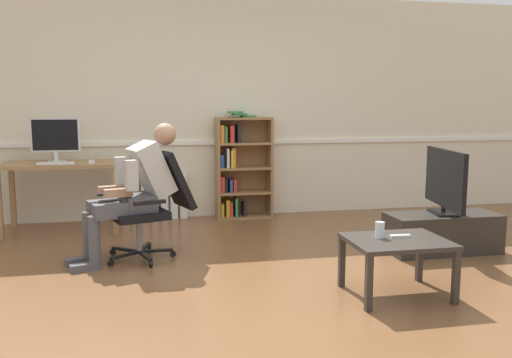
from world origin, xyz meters
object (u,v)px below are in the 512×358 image
at_px(imac_monitor, 55,137).
at_px(computer_mouse, 92,162).
at_px(coffee_table, 397,247).
at_px(computer_desk, 61,172).
at_px(keyboard, 56,163).
at_px(tv_screen, 445,180).
at_px(drinking_glass, 380,230).
at_px(spare_remote, 400,236).
at_px(office_chair, 155,200).
at_px(tv_stand, 442,233).
at_px(person_seated, 134,188).
at_px(bookshelf, 240,167).
at_px(radiator, 155,197).

bearing_deg(imac_monitor, computer_mouse, -26.77).
bearing_deg(coffee_table, computer_desk, 135.75).
xyz_separation_m(keyboard, tv_screen, (3.66, -1.49, -0.08)).
relative_size(keyboard, drinking_glass, 3.16).
relative_size(coffee_table, spare_remote, 4.71).
relative_size(office_chair, drinking_glass, 8.17).
relative_size(coffee_table, drinking_glass, 5.95).
height_order(computer_desk, tv_stand, computer_desk).
bearing_deg(computer_desk, person_seated, -58.14).
distance_m(imac_monitor, coffee_table, 3.89).
bearing_deg(drinking_glass, office_chair, 140.58).
relative_size(tv_stand, spare_remote, 6.99).
bearing_deg(computer_mouse, office_chair, -60.20).
bearing_deg(person_seated, bookshelf, 123.68).
bearing_deg(person_seated, drinking_glass, 35.98).
bearing_deg(computer_desk, tv_screen, -24.14).
height_order(coffee_table, drinking_glass, drinking_glass).
distance_m(imac_monitor, computer_mouse, 0.51).
height_order(radiator, coffee_table, radiator).
height_order(imac_monitor, tv_stand, imac_monitor).
distance_m(keyboard, radiator, 1.26).
relative_size(imac_monitor, radiator, 0.67).
bearing_deg(keyboard, imac_monitor, 97.34).
relative_size(radiator, person_seated, 0.63).
xyz_separation_m(tv_stand, spare_remote, (-0.91, -0.93, 0.25)).
height_order(imac_monitor, drinking_glass, imac_monitor).
distance_m(tv_stand, spare_remote, 1.33).
relative_size(person_seated, drinking_glass, 10.26).
xyz_separation_m(coffee_table, spare_remote, (0.05, 0.05, 0.06)).
height_order(computer_desk, radiator, computer_desk).
xyz_separation_m(tv_screen, coffee_table, (-0.96, -0.98, -0.32)).
relative_size(radiator, tv_screen, 0.85).
bearing_deg(spare_remote, imac_monitor, 50.61).
bearing_deg(radiator, coffee_table, -60.82).
bearing_deg(bookshelf, drinking_glass, -79.23).
distance_m(keyboard, bookshelf, 2.11).
distance_m(imac_monitor, drinking_glass, 3.75).
bearing_deg(imac_monitor, tv_screen, -24.83).
bearing_deg(radiator, computer_desk, -158.79).
relative_size(keyboard, spare_remote, 2.50).
distance_m(bookshelf, person_seated, 2.01).
distance_m(tv_stand, tv_screen, 0.50).
xyz_separation_m(bookshelf, office_chair, (-1.05, -1.53, -0.11)).
bearing_deg(tv_screen, tv_stand, 90.00).
bearing_deg(drinking_glass, keyboard, 137.15).
relative_size(computer_desk, computer_mouse, 12.35).
relative_size(computer_mouse, office_chair, 0.10).
relative_size(bookshelf, tv_screen, 1.44).
bearing_deg(imac_monitor, tv_stand, -24.83).
xyz_separation_m(tv_stand, coffee_table, (-0.95, -0.98, 0.18)).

